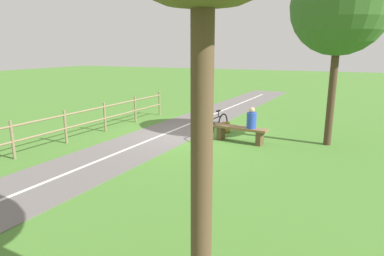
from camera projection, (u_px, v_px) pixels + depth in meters
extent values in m
plane|color=#477A2D|center=(188.00, 135.00, 11.77)|extent=(80.00, 80.00, 0.00)
cube|color=#66605E|center=(87.00, 166.00, 8.64)|extent=(4.91, 36.08, 0.02)
cube|color=silver|center=(87.00, 165.00, 8.64)|extent=(2.38, 31.93, 0.00)
cube|color=brown|center=(240.00, 128.00, 10.78)|extent=(1.85, 0.60, 0.08)
cube|color=brown|center=(260.00, 138.00, 10.50)|extent=(0.20, 0.35, 0.43)
cube|color=brown|center=(221.00, 133.00, 11.19)|extent=(0.20, 0.35, 0.43)
cylinder|color=#2847B7|center=(252.00, 120.00, 10.52)|extent=(0.34, 0.34, 0.51)
sphere|color=tan|center=(252.00, 110.00, 10.44)|extent=(0.18, 0.18, 0.18)
torus|color=black|center=(209.00, 130.00, 10.89)|extent=(0.13, 0.75, 0.75)
torus|color=black|center=(223.00, 124.00, 11.82)|extent=(0.13, 0.75, 0.75)
cylinder|color=black|center=(216.00, 118.00, 11.28)|extent=(0.14, 0.93, 0.04)
cylinder|color=black|center=(214.00, 123.00, 11.18)|extent=(0.11, 0.67, 0.35)
cylinder|color=black|center=(218.00, 114.00, 11.40)|extent=(0.03, 0.03, 0.20)
cube|color=black|center=(218.00, 111.00, 11.37)|extent=(0.10, 0.21, 0.05)
cube|color=olive|center=(226.00, 127.00, 12.10)|extent=(0.32, 0.27, 0.38)
cube|color=#A57A2A|center=(226.00, 130.00, 12.00)|extent=(0.20, 0.10, 0.17)
cylinder|color=#847051|center=(159.00, 103.00, 15.30)|extent=(0.08, 0.08, 1.09)
cylinder|color=#847051|center=(135.00, 109.00, 13.74)|extent=(0.08, 0.08, 1.09)
cylinder|color=#847051|center=(105.00, 117.00, 12.19)|extent=(0.08, 0.08, 1.09)
cylinder|color=#847051|center=(65.00, 127.00, 10.63)|extent=(0.08, 0.08, 1.09)
cylinder|color=#847051|center=(13.00, 140.00, 9.07)|extent=(0.08, 0.08, 1.09)
cylinder|color=#847051|center=(86.00, 111.00, 11.32)|extent=(0.71, 9.04, 0.06)
cylinder|color=#847051|center=(87.00, 123.00, 11.42)|extent=(0.71, 9.04, 0.06)
cylinder|color=#473323|center=(332.00, 90.00, 10.20)|extent=(0.23, 0.23, 3.48)
sphere|color=#386028|center=(340.00, 6.00, 9.64)|extent=(2.86, 2.86, 2.86)
cylinder|color=brown|center=(202.00, 168.00, 2.94)|extent=(0.20, 0.20, 3.86)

